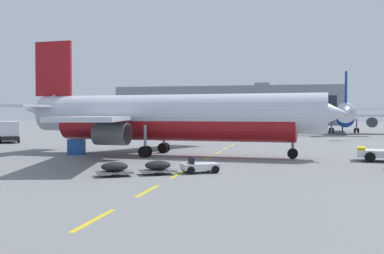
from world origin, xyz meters
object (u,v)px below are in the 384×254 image
fuel_service_truck (9,131)px  baggage_train (158,167)px  airliner_mid_left (344,115)px  uld_cargo_container (77,147)px  airliner_foreground (168,117)px

fuel_service_truck → baggage_train: 43.35m
airliner_mid_left → uld_cargo_container: bearing=-118.0°
airliner_foreground → airliner_mid_left: 66.59m
fuel_service_truck → baggage_train: bearing=-43.0°
airliner_mid_left → baggage_train: airliner_mid_left is taller
fuel_service_truck → airliner_mid_left: bearing=41.7°
airliner_mid_left → fuel_service_truck: size_ratio=5.06×
baggage_train → fuel_service_truck: bearing=137.0°
airliner_mid_left → fuel_service_truck: 70.51m
uld_cargo_container → airliner_foreground: bearing=7.0°
airliner_foreground → uld_cargo_container: bearing=-173.0°
airliner_mid_left → baggage_train: size_ratio=4.32×
fuel_service_truck → uld_cargo_container: size_ratio=3.62×
airliner_foreground → uld_cargo_container: (-9.53, -1.17, -3.15)m
baggage_train → airliner_foreground: bearing=102.5°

